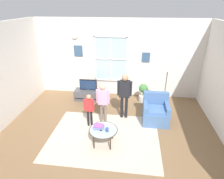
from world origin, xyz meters
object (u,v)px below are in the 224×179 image
(tv_stand, at_px, (89,95))
(person_black_shirt, at_px, (125,91))
(armchair, at_px, (155,112))
(coffee_table, at_px, (103,130))
(book_stack, at_px, (99,127))
(cup, at_px, (107,130))
(remote_near_books, at_px, (100,129))
(person_pink_shirt, at_px, (103,99))
(potted_plant_by_window, at_px, (143,92))
(television, at_px, (88,85))
(floor_lamp, at_px, (167,72))
(person_red_shirt, at_px, (89,107))

(tv_stand, bearing_deg, person_black_shirt, -36.70)
(armchair, relative_size, coffee_table, 1.19)
(book_stack, relative_size, cup, 2.93)
(book_stack, bearing_deg, cup, -24.12)
(cup, xyz_separation_m, remote_near_books, (-0.19, 0.04, -0.04))
(person_pink_shirt, bearing_deg, cup, -74.97)
(book_stack, height_order, potted_plant_by_window, potted_plant_by_window)
(coffee_table, height_order, book_stack, book_stack)
(coffee_table, xyz_separation_m, remote_near_books, (-0.08, -0.01, 0.04))
(book_stack, relative_size, person_black_shirt, 0.19)
(tv_stand, bearing_deg, television, -90.00)
(television, height_order, person_black_shirt, person_black_shirt)
(tv_stand, height_order, television, television)
(floor_lamp, bearing_deg, television, 167.23)
(tv_stand, distance_m, cup, 2.61)
(person_red_shirt, bearing_deg, person_black_shirt, 31.02)
(person_red_shirt, bearing_deg, person_pink_shirt, 28.59)
(person_pink_shirt, bearing_deg, armchair, 10.73)
(coffee_table, distance_m, person_pink_shirt, 1.01)
(cup, distance_m, floor_lamp, 2.57)
(person_red_shirt, distance_m, person_black_shirt, 1.16)
(remote_near_books, distance_m, potted_plant_by_window, 2.67)
(book_stack, relative_size, floor_lamp, 0.16)
(television, height_order, cup, television)
(floor_lamp, bearing_deg, person_red_shirt, -155.50)
(person_black_shirt, distance_m, potted_plant_by_window, 1.38)
(cup, xyz_separation_m, person_pink_shirt, (-0.26, 0.97, 0.33))
(remote_near_books, bearing_deg, armchair, 39.30)
(television, distance_m, person_red_shirt, 1.66)
(remote_near_books, distance_m, floor_lamp, 2.67)
(armchair, distance_m, person_red_shirt, 2.02)
(coffee_table, bearing_deg, armchair, 40.66)
(coffee_table, relative_size, cup, 7.71)
(remote_near_books, height_order, floor_lamp, floor_lamp)
(tv_stand, xyz_separation_m, armchair, (2.35, -1.12, 0.13))
(person_pink_shirt, bearing_deg, book_stack, -88.10)
(book_stack, distance_m, potted_plant_by_window, 2.64)
(cup, bearing_deg, book_stack, 155.88)
(book_stack, distance_m, floor_lamp, 2.65)
(remote_near_books, bearing_deg, potted_plant_by_window, 64.77)
(person_red_shirt, bearing_deg, book_stack, -58.86)
(armchair, xyz_separation_m, floor_lamp, (0.29, 0.51, 1.11))
(television, relative_size, book_stack, 2.26)
(armchair, xyz_separation_m, coffee_table, (-1.41, -1.21, 0.08))
(person_black_shirt, bearing_deg, remote_near_books, -111.88)
(tv_stand, bearing_deg, floor_lamp, -12.82)
(person_red_shirt, xyz_separation_m, person_black_shirt, (0.96, 0.58, 0.27))
(television, distance_m, person_black_shirt, 1.75)
(potted_plant_by_window, bearing_deg, cup, -111.13)
(person_red_shirt, height_order, person_black_shirt, person_black_shirt)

